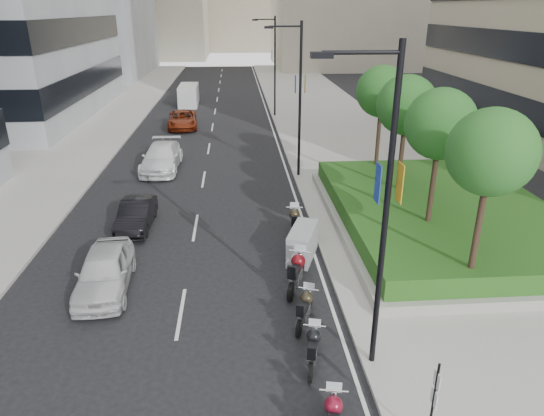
{
  "coord_description": "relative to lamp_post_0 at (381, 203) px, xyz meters",
  "views": [
    {
      "loc": [
        0.56,
        -10.08,
        9.61
      ],
      "look_at": [
        1.94,
        8.29,
        2.0
      ],
      "focal_mm": 32.0,
      "sensor_mm": 36.0,
      "label": 1
    }
  ],
  "objects": [
    {
      "name": "lane_edge",
      "position": [
        -0.44,
        29.0,
        -5.06
      ],
      "size": [
        0.12,
        100.0,
        0.01
      ],
      "primitive_type": "cube",
      "color": "silver",
      "rests_on": "ground"
    },
    {
      "name": "sidewalk_right",
      "position": [
        4.86,
        29.0,
        -4.99
      ],
      "size": [
        10.0,
        100.0,
        0.15
      ],
      "primitive_type": "cube",
      "color": "#9E9B93",
      "rests_on": "ground"
    },
    {
      "name": "motorcycle_6",
      "position": [
        -1.06,
        8.89,
        -4.45
      ],
      "size": [
        0.77,
        2.31,
        1.15
      ],
      "rotation": [
        0.0,
        0.0,
        1.46
      ],
      "color": "black",
      "rests_on": "ground"
    },
    {
      "name": "motorcycle_4",
      "position": [
        -1.52,
        4.36,
        -4.41
      ],
      "size": [
        1.08,
        2.37,
        1.23
      ],
      "rotation": [
        0.0,
        0.0,
        1.23
      ],
      "color": "black",
      "rests_on": "ground"
    },
    {
      "name": "motorcycle_3",
      "position": [
        -1.51,
        2.17,
        -4.52
      ],
      "size": [
        0.93,
        1.94,
        1.02
      ],
      "rotation": [
        0.0,
        0.0,
        1.2
      ],
      "color": "black",
      "rests_on": "ground"
    },
    {
      "name": "lane_centre",
      "position": [
        -5.64,
        29.0,
        -5.06
      ],
      "size": [
        0.12,
        100.0,
        0.01
      ],
      "primitive_type": "cube",
      "color": "silver",
      "rests_on": "ground"
    },
    {
      "name": "lamp_post_0",
      "position": [
        0.0,
        0.0,
        0.0
      ],
      "size": [
        2.34,
        0.45,
        9.0
      ],
      "color": "black",
      "rests_on": "ground"
    },
    {
      "name": "car_d",
      "position": [
        -8.19,
        30.96,
        -4.34
      ],
      "size": [
        2.79,
        5.37,
        1.45
      ],
      "primitive_type": "imported",
      "rotation": [
        0.0,
        0.0,
        0.08
      ],
      "color": "maroon",
      "rests_on": "ground"
    },
    {
      "name": "tree_0",
      "position": [
        4.36,
        3.0,
        0.36
      ],
      "size": [
        2.8,
        2.8,
        6.3
      ],
      "color": "#332319",
      "rests_on": "planter"
    },
    {
      "name": "hedge",
      "position": [
        5.86,
        9.0,
        -4.12
      ],
      "size": [
        9.4,
        13.4,
        0.8
      ],
      "primitive_type": "cube",
      "color": "#225117",
      "rests_on": "planter"
    },
    {
      "name": "tree_2",
      "position": [
        4.36,
        11.0,
        0.36
      ],
      "size": [
        2.8,
        2.8,
        6.3
      ],
      "color": "#332319",
      "rests_on": "planter"
    },
    {
      "name": "motorcycle_2",
      "position": [
        -1.55,
        0.19,
        -4.54
      ],
      "size": [
        0.73,
        1.96,
        0.99
      ],
      "rotation": [
        0.0,
        0.0,
        1.34
      ],
      "color": "black",
      "rests_on": "ground"
    },
    {
      "name": "planter",
      "position": [
        5.86,
        9.0,
        -4.72
      ],
      "size": [
        10.0,
        14.0,
        0.4
      ],
      "primitive_type": "cube",
      "color": "gray",
      "rests_on": "sidewalk_right"
    },
    {
      "name": "car_b",
      "position": [
        -8.37,
        10.23,
        -4.41
      ],
      "size": [
        1.43,
        3.98,
        1.31
      ],
      "primitive_type": "imported",
      "rotation": [
        0.0,
        0.0,
        -0.01
      ],
      "color": "black",
      "rests_on": "ground"
    },
    {
      "name": "lamp_post_2",
      "position": [
        0.0,
        35.0,
        0.0
      ],
      "size": [
        2.34,
        0.45,
        9.0
      ],
      "color": "black",
      "rests_on": "ground"
    },
    {
      "name": "motorcycle_5",
      "position": [
        -0.99,
        6.61,
        -4.4
      ],
      "size": [
        1.58,
        2.38,
        1.34
      ],
      "rotation": [
        0.0,
        0.0,
        1.23
      ],
      "color": "black",
      "rests_on": "ground"
    },
    {
      "name": "car_c",
      "position": [
        -8.38,
        19.18,
        -4.27
      ],
      "size": [
        2.35,
        5.55,
        1.6
      ],
      "primitive_type": "imported",
      "rotation": [
        0.0,
        0.0,
        -0.02
      ],
      "color": "white",
      "rests_on": "ground"
    },
    {
      "name": "tree_3",
      "position": [
        4.36,
        15.0,
        0.36
      ],
      "size": [
        2.8,
        2.8,
        6.3
      ],
      "color": "#332319",
      "rests_on": "planter"
    },
    {
      "name": "delivery_van",
      "position": [
        -8.51,
        41.42,
        -4.08
      ],
      "size": [
        1.94,
        5.02,
        2.1
      ],
      "rotation": [
        0.0,
        0.0,
        0.01
      ],
      "color": "silver",
      "rests_on": "ground"
    },
    {
      "name": "ground",
      "position": [
        -4.14,
        -1.0,
        -5.07
      ],
      "size": [
        160.0,
        160.0,
        0.0
      ],
      "primitive_type": "plane",
      "color": "black",
      "rests_on": "ground"
    },
    {
      "name": "parking_sign",
      "position": [
        0.66,
        -3.0,
        -3.61
      ],
      "size": [
        0.06,
        0.32,
        2.5
      ],
      "color": "black",
      "rests_on": "ground"
    },
    {
      "name": "sidewalk_left",
      "position": [
        -16.14,
        29.0,
        -4.99
      ],
      "size": [
        8.0,
        100.0,
        0.15
      ],
      "primitive_type": "cube",
      "color": "#9E9B93",
      "rests_on": "ground"
    },
    {
      "name": "lamp_post_1",
      "position": [
        0.0,
        17.0,
        0.0
      ],
      "size": [
        2.34,
        0.45,
        9.0
      ],
      "color": "black",
      "rests_on": "ground"
    },
    {
      "name": "car_a",
      "position": [
        -8.51,
        4.75,
        -4.3
      ],
      "size": [
        2.09,
        4.59,
        1.53
      ],
      "primitive_type": "imported",
      "rotation": [
        0.0,
        0.0,
        0.06
      ],
      "color": "silver",
      "rests_on": "ground"
    },
    {
      "name": "tree_1",
      "position": [
        4.36,
        7.0,
        0.36
      ],
      "size": [
        2.8,
        2.8,
        6.3
      ],
      "color": "#332319",
      "rests_on": "planter"
    }
  ]
}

